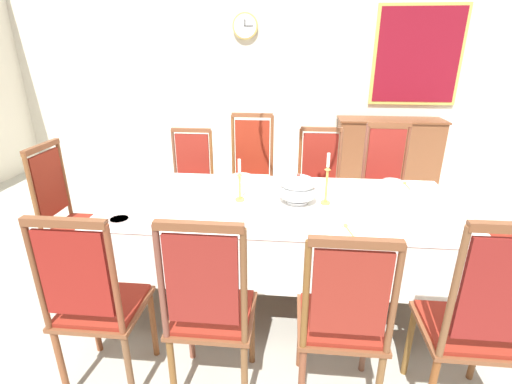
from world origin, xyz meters
The scene contains 25 objects.
ground centered at (0.00, 0.00, -0.02)m, with size 8.22×5.77×0.04m, color #ABA99D.
back_wall centered at (0.00, 2.93, 1.66)m, with size 8.22×0.08×3.32m, color silver.
dining_table centered at (0.00, -0.22, 0.71)m, with size 2.51×1.14×0.78m.
tablecloth centered at (0.00, -0.22, 0.68)m, with size 2.53×1.16×0.39m.
chair_south_a centered at (-0.95, -1.19, 0.58)m, with size 0.44×0.42×1.13m.
chair_north_a centered at (-0.95, 0.76, 0.57)m, with size 0.44×0.42×1.08m.
chair_south_b centered at (-0.34, -1.19, 0.59)m, with size 0.44×0.42×1.14m.
chair_north_b centered at (-0.34, 0.77, 0.62)m, with size 0.44×0.42×1.24m.
chair_south_c centered at (0.34, -1.19, 0.57)m, with size 0.44×0.42×1.09m.
chair_north_c centered at (0.34, 0.76, 0.58)m, with size 0.44×0.42×1.12m.
chair_south_d centered at (0.97, -1.20, 0.61)m, with size 0.44×0.42×1.19m.
chair_north_d centered at (0.97, 0.76, 0.60)m, with size 0.44×0.42×1.18m.
chair_head_west centered at (-1.66, -0.22, 0.60)m, with size 0.42×0.44×1.17m.
soup_tureen centered at (0.11, -0.22, 0.89)m, with size 0.28×0.28×0.23m.
candlestick_west centered at (-0.31, -0.22, 0.91)m, with size 0.07×0.07×0.32m.
candlestick_east centered at (0.31, -0.22, 0.94)m, with size 0.07×0.07×0.38m.
bowl_near_left centered at (0.31, -0.62, 0.80)m, with size 0.16×0.16×0.03m.
bowl_near_right centered at (0.89, 0.23, 0.80)m, with size 0.16×0.16×0.04m.
bowl_far_left centered at (-0.36, 0.24, 0.80)m, with size 0.18×0.18×0.04m.
bowl_far_right centered at (-1.03, -0.66, 0.80)m, with size 0.14×0.14×0.03m.
spoon_primary centered at (0.42, -0.59, 0.79)m, with size 0.05×0.18×0.01m.
spoon_secondary centered at (1.00, 0.26, 0.79)m, with size 0.03×0.18×0.01m.
sideboard centered at (1.42, 2.61, 0.45)m, with size 1.44×0.48×0.90m.
mounted_clock centered at (-0.64, 2.85, 2.10)m, with size 0.35×0.06×0.35m.
framed_painting centered at (1.72, 2.86, 1.72)m, with size 1.18×0.05×1.30m.
Camera 1 is at (0.05, -2.74, 1.84)m, focal length 26.24 mm.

